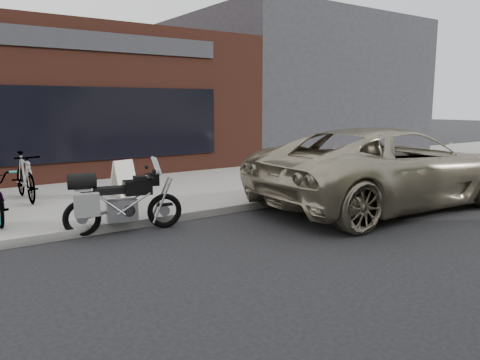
{
  "coord_description": "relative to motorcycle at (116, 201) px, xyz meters",
  "views": [
    {
      "loc": [
        -4.93,
        -3.83,
        2.23
      ],
      "look_at": [
        -0.05,
        3.14,
        0.85
      ],
      "focal_mm": 35.0,
      "sensor_mm": 36.0,
      "label": 1
    }
  ],
  "objects": [
    {
      "name": "ground",
      "position": [
        2.13,
        -3.91,
        -0.57
      ],
      "size": [
        120.0,
        120.0,
        0.0
      ],
      "primitive_type": "plane",
      "color": "black",
      "rests_on": "ground"
    },
    {
      "name": "near_sidewalk",
      "position": [
        2.13,
        3.09,
        -0.49
      ],
      "size": [
        44.0,
        6.0,
        0.15
      ],
      "primitive_type": "cube",
      "color": "gray",
      "rests_on": "ground"
    },
    {
      "name": "storefront",
      "position": [
        0.13,
        10.08,
        1.68
      ],
      "size": [
        14.0,
        10.07,
        4.5
      ],
      "color": "#51251A",
      "rests_on": "ground"
    },
    {
      "name": "neighbour_building",
      "position": [
        12.13,
        10.09,
        2.43
      ],
      "size": [
        10.0,
        10.0,
        6.0
      ],
      "primitive_type": "cube",
      "color": "#2A2A30",
      "rests_on": "ground"
    },
    {
      "name": "motorcycle",
      "position": [
        0.0,
        0.0,
        0.0
      ],
      "size": [
        2.05,
        0.74,
        1.31
      ],
      "rotation": [
        0.0,
        0.0,
        -0.2
      ],
      "color": "black",
      "rests_on": "ground"
    },
    {
      "name": "minivan",
      "position": [
        5.63,
        -1.31,
        0.3
      ],
      "size": [
        6.41,
        3.22,
        1.74
      ],
      "primitive_type": "imported",
      "rotation": [
        0.0,
        0.0,
        1.52
      ],
      "color": "#9F947B",
      "rests_on": "ground"
    },
    {
      "name": "bicycle_rear",
      "position": [
        -0.87,
        3.17,
        0.11
      ],
      "size": [
        0.51,
        1.76,
        1.06
      ],
      "primitive_type": "imported",
      "rotation": [
        0.0,
        0.0,
        0.01
      ],
      "color": "gray",
      "rests_on": "near_sidewalk"
    },
    {
      "name": "sandwich_sign",
      "position": [
        1.09,
        2.47,
        -0.0
      ],
      "size": [
        0.62,
        0.59,
        0.82
      ],
      "rotation": [
        0.0,
        0.0,
        0.27
      ],
      "color": "silver",
      "rests_on": "near_sidewalk"
    }
  ]
}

